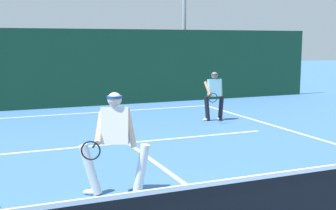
% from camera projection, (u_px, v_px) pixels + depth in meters
% --- Properties ---
extents(court_line_baseline_far, '(9.24, 0.10, 0.01)m').
position_uv_depth(court_line_baseline_far, '(87.00, 113.00, 15.16)').
color(court_line_baseline_far, white).
rests_on(court_line_baseline_far, ground_plane).
extents(court_line_service, '(7.53, 0.10, 0.01)m').
position_uv_depth(court_line_service, '(128.00, 143.00, 10.75)').
color(court_line_service, white).
rests_on(court_line_service, ground_plane).
extents(court_line_centre, '(0.10, 6.40, 0.01)m').
position_uv_depth(court_line_centre, '(176.00, 178.00, 8.00)').
color(court_line_centre, white).
rests_on(court_line_centre, ground_plane).
extents(player_near, '(1.18, 0.88, 1.68)m').
position_uv_depth(player_near, '(115.00, 139.00, 7.00)').
color(player_near, silver).
rests_on(player_near, ground_plane).
extents(player_far, '(0.85, 0.87, 1.52)m').
position_uv_depth(player_far, '(214.00, 94.00, 13.63)').
color(player_far, black).
rests_on(player_far, ground_plane).
extents(back_fence_windscreen, '(20.63, 0.12, 2.92)m').
position_uv_depth(back_fence_windscreen, '(77.00, 68.00, 16.41)').
color(back_fence_windscreen, '#143E29').
rests_on(back_fence_windscreen, ground_plane).
extents(light_pole, '(0.55, 0.44, 6.95)m').
position_uv_depth(light_pole, '(184.00, 0.00, 19.69)').
color(light_pole, '#9EA39E').
rests_on(light_pole, ground_plane).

